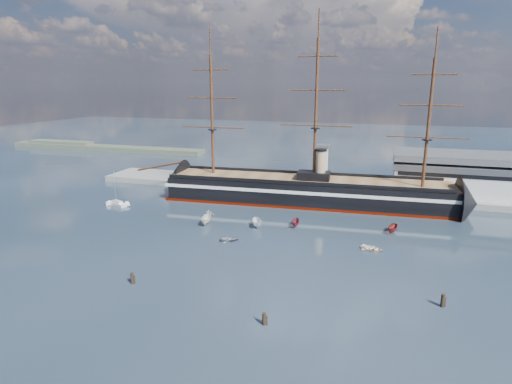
% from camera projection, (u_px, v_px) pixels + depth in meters
% --- Properties ---
extents(ground, '(600.00, 600.00, 0.00)m').
position_uv_depth(ground, '(290.00, 221.00, 118.33)').
color(ground, black).
rests_on(ground, ground).
extents(quay, '(180.00, 18.00, 2.00)m').
position_uv_depth(quay, '(341.00, 193.00, 148.71)').
color(quay, slate).
rests_on(quay, ground).
extents(warehouse, '(63.00, 21.00, 11.60)m').
position_uv_depth(warehouse, '(496.00, 177.00, 136.53)').
color(warehouse, '#B7BABC').
rests_on(warehouse, ground).
extents(quay_tower, '(5.00, 5.00, 15.00)m').
position_uv_depth(quay_tower, '(321.00, 166.00, 145.54)').
color(quay_tower, silver).
rests_on(quay_tower, ground).
extents(shoreline, '(120.00, 10.00, 4.00)m').
position_uv_depth(shoreline, '(91.00, 147.00, 246.07)').
color(shoreline, '#3F4C38').
rests_on(shoreline, ground).
extents(warship, '(113.34, 21.65, 53.94)m').
position_uv_depth(warship, '(302.00, 190.00, 136.08)').
color(warship, black).
rests_on(warship, ground).
extents(sailboat, '(7.23, 4.66, 11.18)m').
position_uv_depth(sailboat, '(118.00, 203.00, 133.46)').
color(sailboat, silver).
rests_on(sailboat, ground).
extents(motorboat_a, '(7.14, 5.07, 2.69)m').
position_uv_depth(motorboat_a, '(257.00, 227.00, 113.61)').
color(motorboat_a, white).
rests_on(motorboat_a, ground).
extents(motorboat_b, '(2.26, 3.09, 1.34)m').
position_uv_depth(motorboat_b, '(230.00, 241.00, 103.72)').
color(motorboat_b, gray).
rests_on(motorboat_b, ground).
extents(motorboat_c, '(5.98, 2.79, 2.31)m').
position_uv_depth(motorboat_c, '(296.00, 227.00, 114.11)').
color(motorboat_c, maroon).
rests_on(motorboat_c, ground).
extents(motorboat_d, '(5.36, 5.55, 1.98)m').
position_uv_depth(motorboat_d, '(209.00, 216.00, 123.54)').
color(motorboat_d, beige).
rests_on(motorboat_d, ground).
extents(motorboat_e, '(2.63, 3.58, 1.55)m').
position_uv_depth(motorboat_e, '(372.00, 251.00, 97.76)').
color(motorboat_e, '#FBE8CE').
rests_on(motorboat_e, ground).
extents(motorboat_f, '(6.57, 3.72, 2.48)m').
position_uv_depth(motorboat_f, '(392.00, 233.00, 109.31)').
color(motorboat_f, maroon).
rests_on(motorboat_f, ground).
extents(motorboat_g, '(7.46, 3.91, 2.84)m').
position_uv_depth(motorboat_g, '(206.00, 224.00, 116.17)').
color(motorboat_g, white).
rests_on(motorboat_g, ground).
extents(piling_near_left, '(0.64, 0.64, 2.91)m').
position_uv_depth(piling_near_left, '(133.00, 283.00, 81.84)').
color(piling_near_left, black).
rests_on(piling_near_left, ground).
extents(piling_near_mid, '(0.64, 0.64, 2.77)m').
position_uv_depth(piling_near_mid, '(264.00, 325.00, 67.92)').
color(piling_near_mid, black).
rests_on(piling_near_mid, ground).
extents(piling_far_right, '(0.64, 0.64, 3.09)m').
position_uv_depth(piling_far_right, '(442.00, 307.00, 73.34)').
color(piling_far_right, black).
rests_on(piling_far_right, ground).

